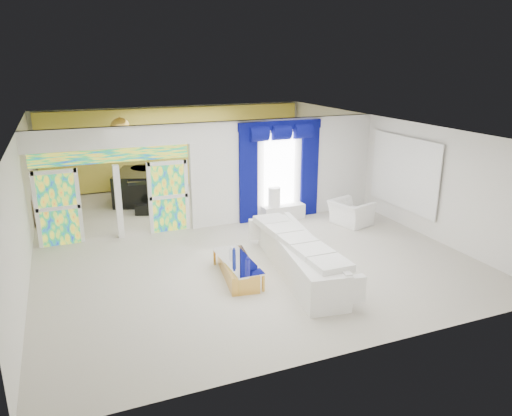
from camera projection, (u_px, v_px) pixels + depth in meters
name	position (u px, v px, depth m)	size (l,w,h in m)	color
floor	(230.00, 235.00, 13.27)	(12.00, 12.00, 0.00)	#B7AF9E
dividing_wall	(285.00, 168.00, 14.48)	(5.70, 0.18, 3.00)	white
dividing_header	(110.00, 138.00, 12.32)	(4.30, 0.18, 0.55)	white
stained_panel_left	(58.00, 208.00, 12.32)	(0.95, 0.04, 2.00)	#994C3F
stained_panel_right	(169.00, 197.00, 13.34)	(0.95, 0.04, 2.00)	#994C3F
stained_transom	(111.00, 156.00, 12.46)	(4.00, 0.05, 0.35)	#994C3F
window_pane	(279.00, 171.00, 14.32)	(1.00, 0.02, 2.30)	white
blue_drape_left	(248.00, 176.00, 13.95)	(0.55, 0.10, 2.80)	#030647
blue_drape_right	(309.00, 170.00, 14.67)	(0.55, 0.10, 2.80)	#030647
blue_pelmet	(280.00, 125.00, 13.89)	(2.60, 0.12, 0.25)	#030647
wall_mirror	(404.00, 173.00, 13.70)	(0.04, 2.70, 1.90)	white
gold_curtains	(177.00, 147.00, 18.04)	(9.70, 0.12, 2.90)	gold
white_sofa	(298.00, 257.00, 10.83)	(0.85, 3.96, 0.75)	white
coffee_table	(237.00, 269.00, 10.67)	(0.59, 1.78, 0.40)	gold
console_table	(283.00, 212.00, 14.57)	(1.31, 0.41, 0.44)	white
table_lamp	(274.00, 197.00, 14.31)	(0.36, 0.36, 0.58)	white
armchair	(351.00, 213.00, 14.06)	(1.08, 0.95, 0.70)	white
grand_piano	(142.00, 186.00, 16.36)	(1.55, 2.04, 1.03)	black
piano_bench	(151.00, 209.00, 15.05)	(0.93, 0.36, 0.31)	black
tv_console	(47.00, 211.00, 14.03)	(0.56, 0.51, 0.82)	#AE7C57
chandelier	(120.00, 128.00, 14.66)	(0.60, 0.60, 0.60)	gold
decanters	(238.00, 258.00, 10.52)	(0.18, 0.99, 0.24)	white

